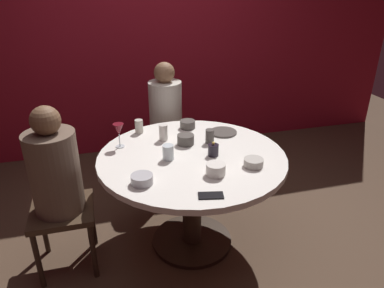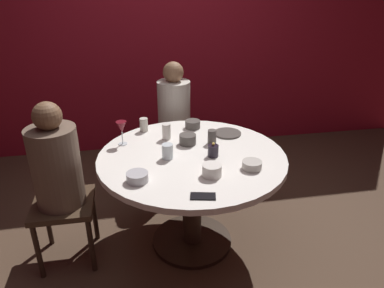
{
  "view_description": "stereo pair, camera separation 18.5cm",
  "coord_description": "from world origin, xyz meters",
  "px_view_note": "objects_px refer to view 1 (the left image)",
  "views": [
    {
      "loc": [
        -0.57,
        -2.11,
        1.85
      ],
      "look_at": [
        0.0,
        0.0,
        0.83
      ],
      "focal_mm": 33.57,
      "sensor_mm": 36.0,
      "label": 1
    },
    {
      "loc": [
        -0.39,
        -2.15,
        1.85
      ],
      "look_at": [
        0.0,
        0.0,
        0.83
      ],
      "focal_mm": 33.57,
      "sensor_mm": 36.0,
      "label": 2
    }
  ],
  "objects_px": {
    "seated_diner_back": "(166,113)",
    "cup_center_front": "(168,152)",
    "dining_table": "(192,175)",
    "cup_by_right_diner": "(139,126)",
    "cell_phone": "(211,195)",
    "bowl_salad_center": "(185,140)",
    "seated_diner_left": "(55,175)",
    "bowl_rice_portion": "(254,163)",
    "wine_glass": "(119,130)",
    "bowl_small_white": "(216,169)",
    "cup_by_left_diner": "(210,136)",
    "bowl_sauce_side": "(188,124)",
    "candle_holder": "(213,150)",
    "cup_near_candle": "(163,132)",
    "dinner_plate": "(223,132)",
    "bowl_serving_large": "(142,179)"
  },
  "relations": [
    {
      "from": "seated_diner_back",
      "to": "cup_center_front",
      "type": "relative_size",
      "value": 11.62
    },
    {
      "from": "dining_table",
      "to": "cup_by_right_diner",
      "type": "xyz_separation_m",
      "value": [
        -0.3,
        0.47,
        0.22
      ]
    },
    {
      "from": "cell_phone",
      "to": "bowl_salad_center",
      "type": "xyz_separation_m",
      "value": [
        0.03,
        0.69,
        0.03
      ]
    },
    {
      "from": "seated_diner_left",
      "to": "dining_table",
      "type": "bearing_deg",
      "value": 0.0
    },
    {
      "from": "seated_diner_left",
      "to": "bowl_rice_portion",
      "type": "bearing_deg",
      "value": -11.95
    },
    {
      "from": "wine_glass",
      "to": "bowl_small_white",
      "type": "height_order",
      "value": "wine_glass"
    },
    {
      "from": "bowl_small_white",
      "to": "cup_by_left_diner",
      "type": "bearing_deg",
      "value": 76.85
    },
    {
      "from": "bowl_sauce_side",
      "to": "cup_center_front",
      "type": "relative_size",
      "value": 1.18
    },
    {
      "from": "cell_phone",
      "to": "cup_by_left_diner",
      "type": "xyz_separation_m",
      "value": [
        0.21,
        0.67,
        0.05
      ]
    },
    {
      "from": "wine_glass",
      "to": "cup_center_front",
      "type": "relative_size",
      "value": 1.72
    },
    {
      "from": "seated_diner_left",
      "to": "wine_glass",
      "type": "xyz_separation_m",
      "value": [
        0.42,
        0.25,
        0.15
      ]
    },
    {
      "from": "seated_diner_left",
      "to": "wine_glass",
      "type": "height_order",
      "value": "seated_diner_left"
    },
    {
      "from": "candle_holder",
      "to": "cup_near_candle",
      "type": "height_order",
      "value": "cup_near_candle"
    },
    {
      "from": "dinner_plate",
      "to": "bowl_serving_large",
      "type": "relative_size",
      "value": 1.59
    },
    {
      "from": "dining_table",
      "to": "bowl_serving_large",
      "type": "distance_m",
      "value": 0.51
    },
    {
      "from": "candle_holder",
      "to": "cup_near_candle",
      "type": "xyz_separation_m",
      "value": [
        -0.28,
        0.34,
        0.02
      ]
    },
    {
      "from": "cell_phone",
      "to": "bowl_salad_center",
      "type": "height_order",
      "value": "bowl_salad_center"
    },
    {
      "from": "dining_table",
      "to": "cup_by_right_diner",
      "type": "relative_size",
      "value": 12.21
    },
    {
      "from": "dining_table",
      "to": "cup_by_right_diner",
      "type": "distance_m",
      "value": 0.6
    },
    {
      "from": "bowl_rice_portion",
      "to": "cell_phone",
      "type": "bearing_deg",
      "value": -144.84
    },
    {
      "from": "bowl_sauce_side",
      "to": "candle_holder",
      "type": "bearing_deg",
      "value": -84.95
    },
    {
      "from": "dining_table",
      "to": "cup_center_front",
      "type": "relative_size",
      "value": 12.57
    },
    {
      "from": "dinner_plate",
      "to": "cell_phone",
      "type": "bearing_deg",
      "value": -113.99
    },
    {
      "from": "dining_table",
      "to": "seated_diner_left",
      "type": "height_order",
      "value": "seated_diner_left"
    },
    {
      "from": "seated_diner_left",
      "to": "bowl_small_white",
      "type": "bearing_deg",
      "value": -17.4
    },
    {
      "from": "cup_by_right_diner",
      "to": "cup_center_front",
      "type": "distance_m",
      "value": 0.51
    },
    {
      "from": "candle_holder",
      "to": "cup_by_left_diner",
      "type": "bearing_deg",
      "value": 78.98
    },
    {
      "from": "wine_glass",
      "to": "cup_by_left_diner",
      "type": "bearing_deg",
      "value": -8.92
    },
    {
      "from": "dining_table",
      "to": "bowl_sauce_side",
      "type": "height_order",
      "value": "bowl_sauce_side"
    },
    {
      "from": "seated_diner_left",
      "to": "dinner_plate",
      "type": "bearing_deg",
      "value": 13.67
    },
    {
      "from": "seated_diner_left",
      "to": "candle_holder",
      "type": "xyz_separation_m",
      "value": [
        1.02,
        -0.05,
        0.07
      ]
    },
    {
      "from": "candle_holder",
      "to": "dinner_plate",
      "type": "xyz_separation_m",
      "value": [
        0.2,
        0.34,
        -0.03
      ]
    },
    {
      "from": "bowl_small_white",
      "to": "bowl_rice_portion",
      "type": "xyz_separation_m",
      "value": [
        0.27,
        0.04,
        -0.01
      ]
    },
    {
      "from": "bowl_sauce_side",
      "to": "cup_by_right_diner",
      "type": "relative_size",
      "value": 1.15
    },
    {
      "from": "bowl_sauce_side",
      "to": "cup_near_candle",
      "type": "xyz_separation_m",
      "value": [
        -0.23,
        -0.18,
        0.03
      ]
    },
    {
      "from": "candle_holder",
      "to": "bowl_rice_portion",
      "type": "xyz_separation_m",
      "value": [
        0.2,
        -0.21,
        -0.02
      ]
    },
    {
      "from": "candle_holder",
      "to": "cup_by_left_diner",
      "type": "relative_size",
      "value": 0.99
    },
    {
      "from": "bowl_small_white",
      "to": "cup_center_front",
      "type": "distance_m",
      "value": 0.36
    },
    {
      "from": "bowl_sauce_side",
      "to": "bowl_salad_center",
      "type": "bearing_deg",
      "value": -107.32
    },
    {
      "from": "candle_holder",
      "to": "bowl_serving_large",
      "type": "xyz_separation_m",
      "value": [
        -0.52,
        -0.24,
        -0.01
      ]
    },
    {
      "from": "seated_diner_left",
      "to": "cup_near_candle",
      "type": "distance_m",
      "value": 0.81
    },
    {
      "from": "dining_table",
      "to": "cup_center_front",
      "type": "distance_m",
      "value": 0.27
    },
    {
      "from": "cell_phone",
      "to": "cup_center_front",
      "type": "height_order",
      "value": "cup_center_front"
    },
    {
      "from": "seated_diner_back",
      "to": "cup_near_candle",
      "type": "relative_size",
      "value": 9.88
    },
    {
      "from": "cup_by_right_diner",
      "to": "cup_near_candle",
      "type": "bearing_deg",
      "value": -49.11
    },
    {
      "from": "cell_phone",
      "to": "bowl_serving_large",
      "type": "bearing_deg",
      "value": 68.04
    },
    {
      "from": "bowl_small_white",
      "to": "cup_by_right_diner",
      "type": "bearing_deg",
      "value": 115.33
    },
    {
      "from": "seated_diner_left",
      "to": "wine_glass",
      "type": "bearing_deg",
      "value": 30.78
    },
    {
      "from": "cup_near_candle",
      "to": "cup_by_left_diner",
      "type": "bearing_deg",
      "value": -23.83
    },
    {
      "from": "cell_phone",
      "to": "cup_near_candle",
      "type": "xyz_separation_m",
      "value": [
        -0.11,
        0.81,
        0.06
      ]
    }
  ]
}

